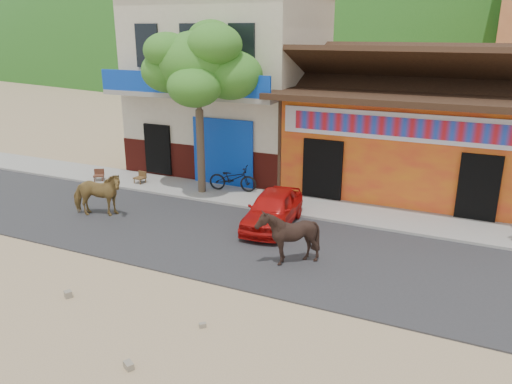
% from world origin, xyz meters
% --- Properties ---
extents(ground, '(120.00, 120.00, 0.00)m').
position_xyz_m(ground, '(0.00, 0.00, 0.00)').
color(ground, '#9E825B').
rests_on(ground, ground).
extents(road, '(60.00, 5.00, 0.04)m').
position_xyz_m(road, '(0.00, 2.50, 0.02)').
color(road, '#28282B').
rests_on(road, ground).
extents(sidewalk, '(60.00, 2.00, 0.12)m').
position_xyz_m(sidewalk, '(0.00, 6.00, 0.06)').
color(sidewalk, gray).
rests_on(sidewalk, ground).
extents(dance_club, '(8.00, 6.00, 3.60)m').
position_xyz_m(dance_club, '(2.00, 10.00, 1.80)').
color(dance_club, orange).
rests_on(dance_club, ground).
extents(cafe_building, '(7.00, 6.00, 7.00)m').
position_xyz_m(cafe_building, '(-5.50, 10.00, 3.50)').
color(cafe_building, beige).
rests_on(cafe_building, ground).
extents(tree, '(3.00, 3.00, 6.00)m').
position_xyz_m(tree, '(-4.60, 5.80, 3.12)').
color(tree, '#2D721E').
rests_on(tree, sidewalk).
extents(cow_tan, '(1.88, 1.35, 1.45)m').
position_xyz_m(cow_tan, '(-6.45, 2.40, 0.76)').
color(cow_tan, olive).
rests_on(cow_tan, road).
extents(cow_dark, '(1.42, 1.28, 1.49)m').
position_xyz_m(cow_dark, '(0.35, 1.75, 0.78)').
color(cow_dark, black).
rests_on(cow_dark, road).
extents(red_car, '(1.66, 3.39, 1.11)m').
position_xyz_m(red_car, '(-1.00, 3.95, 0.60)').
color(red_car, red).
rests_on(red_car, road).
extents(scooter, '(1.87, 0.95, 0.94)m').
position_xyz_m(scooter, '(-3.61, 6.35, 0.59)').
color(scooter, black).
rests_on(scooter, sidewalk).
extents(cafe_chair_left, '(0.42, 0.42, 0.82)m').
position_xyz_m(cafe_chair_left, '(-7.32, 5.69, 0.53)').
color(cafe_chair_left, '#4E331A').
rests_on(cafe_chair_left, sidewalk).
extents(cafe_chair_right, '(0.52, 0.52, 0.81)m').
position_xyz_m(cafe_chair_right, '(-9.00, 5.30, 0.53)').
color(cafe_chair_right, '#462317').
rests_on(cafe_chair_right, sidewalk).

